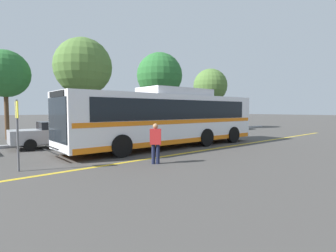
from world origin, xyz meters
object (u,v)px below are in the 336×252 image
object	(u,v)px
bus_stop_sign	(17,126)
tree_0	(210,86)
tree_3	(83,67)
tree_2	(5,74)
transit_bus	(168,117)
pedestrian_0	(156,141)
tree_1	(160,76)
parked_car_1	(56,134)
parked_car_2	(150,128)

from	to	relation	value
bus_stop_sign	tree_0	distance (m)	23.29
bus_stop_sign	tree_3	bearing A→B (deg)	-31.57
tree_2	transit_bus	bearing A→B (deg)	-59.31
transit_bus	tree_2	distance (m)	12.16
tree_0	pedestrian_0	bearing A→B (deg)	-146.23
pedestrian_0	tree_3	world-z (taller)	tree_3
transit_bus	tree_1	xyz separation A→B (m)	(6.59, 8.74, 3.71)
tree_0	tree_2	xyz separation A→B (m)	(-19.49, 2.03, -0.22)
parked_car_1	bus_stop_sign	size ratio (longest dim) A/B	1.93
parked_car_1	parked_car_2	xyz separation A→B (m)	(6.50, -0.16, 0.02)
tree_0	transit_bus	bearing A→B (deg)	-148.90
pedestrian_0	tree_0	xyz separation A→B (m)	(16.93, 11.32, 3.88)
tree_3	transit_bus	bearing A→B (deg)	-85.65
transit_bus	pedestrian_0	bearing A→B (deg)	134.27
transit_bus	bus_stop_sign	world-z (taller)	transit_bus
transit_bus	parked_car_2	bearing A→B (deg)	-22.59
tree_1	parked_car_1	bearing A→B (deg)	-157.65
tree_0	tree_3	bearing A→B (deg)	174.42
tree_0	tree_3	size ratio (longest dim) A/B	0.85
pedestrian_0	tree_0	size ratio (longest dim) A/B	0.23
tree_3	parked_car_2	bearing A→B (deg)	-66.07
parked_car_1	tree_2	world-z (taller)	tree_2
tree_1	tree_3	size ratio (longest dim) A/B	0.97
tree_3	pedestrian_0	bearing A→B (deg)	-102.18
tree_0	tree_1	bearing A→B (deg)	174.87
parked_car_1	tree_1	size ratio (longest dim) A/B	0.61
parked_car_2	tree_0	size ratio (longest dim) A/B	0.65
pedestrian_0	parked_car_2	bearing A→B (deg)	-84.37
transit_bus	pedestrian_0	size ratio (longest dim) A/B	7.92
transit_bus	parked_car_2	xyz separation A→B (m)	(1.76, 3.92, -0.89)
tree_1	tree_2	xyz separation A→B (m)	(-12.62, 1.42, -0.83)
bus_stop_sign	tree_0	bearing A→B (deg)	-64.78
bus_stop_sign	tree_1	xyz separation A→B (m)	(14.26, 9.87, 3.85)
tree_1	tree_2	bearing A→B (deg)	173.60
pedestrian_0	tree_2	world-z (taller)	tree_2
pedestrian_0	tree_1	size ratio (longest dim) A/B	0.20
pedestrian_0	tree_3	xyz separation A→B (m)	(2.74, 12.70, 4.63)
parked_car_2	bus_stop_sign	size ratio (longest dim) A/B	1.82
pedestrian_0	tree_2	distance (m)	14.08
bus_stop_sign	tree_2	world-z (taller)	tree_2
parked_car_2	tree_1	distance (m)	8.24
parked_car_2	tree_3	distance (m)	7.74
bus_stop_sign	tree_3	world-z (taller)	tree_3
transit_bus	parked_car_2	world-z (taller)	transit_bus
transit_bus	pedestrian_0	xyz separation A→B (m)	(-3.47, -3.20, -0.78)
parked_car_1	parked_car_2	size ratio (longest dim) A/B	1.06
bus_stop_sign	tree_1	bearing A→B (deg)	-53.74
parked_car_2	tree_1	world-z (taller)	tree_1
tree_0	parked_car_1	bearing A→B (deg)	-167.48
transit_bus	parked_car_1	distance (m)	6.32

